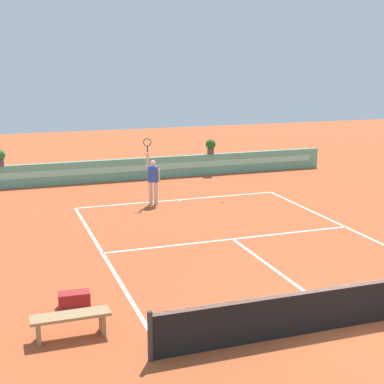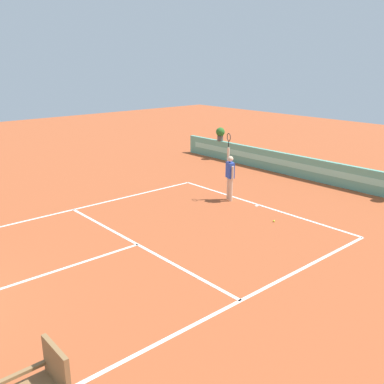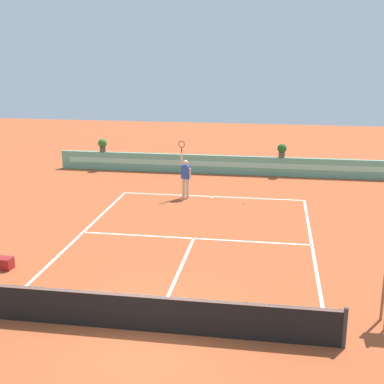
{
  "view_description": "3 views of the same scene",
  "coord_description": "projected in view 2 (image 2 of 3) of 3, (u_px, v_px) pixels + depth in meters",
  "views": [
    {
      "loc": [
        -6.92,
        -9.52,
        5.51
      ],
      "look_at": [
        -0.46,
        8.94,
        1.0
      ],
      "focal_mm": 54.09,
      "sensor_mm": 36.0,
      "label": 1
    },
    {
      "loc": [
        9.81,
        -0.05,
        5.19
      ],
      "look_at": [
        -0.46,
        8.94,
        1.0
      ],
      "focal_mm": 40.18,
      "sensor_mm": 36.0,
      "label": 2
    },
    {
      "loc": [
        2.68,
        -10.8,
        6.52
      ],
      "look_at": [
        -0.46,
        8.94,
        1.0
      ],
      "focal_mm": 48.85,
      "sensor_mm": 36.0,
      "label": 3
    }
  ],
  "objects": [
    {
      "name": "back_wall_barrier",
      "position": [
        327.0,
        172.0,
        18.79
      ],
      "size": [
        18.0,
        0.21,
        1.0
      ],
      "color": "#60A88E",
      "rests_on": "ground"
    },
    {
      "name": "potted_plant_far_left",
      "position": [
        220.0,
        133.0,
        23.3
      ],
      "size": [
        0.48,
        0.48,
        0.72
      ],
      "color": "#514C47",
      "rests_on": "back_wall_barrier"
    },
    {
      "name": "tennis_player",
      "position": [
        230.0,
        174.0,
        16.38
      ],
      "size": [
        0.59,
        0.33,
        2.58
      ],
      "color": "beige",
      "rests_on": "ground"
    },
    {
      "name": "ground_plane",
      "position": [
        126.0,
        248.0,
        12.39
      ],
      "size": [
        60.0,
        60.0,
        0.0
      ],
      "primitive_type": "plane",
      "color": "#A84C28"
    },
    {
      "name": "court_lines",
      "position": [
        146.0,
        242.0,
        12.85
      ],
      "size": [
        8.32,
        11.94,
        0.01
      ],
      "color": "white",
      "rests_on": "ground"
    },
    {
      "name": "tennis_ball_near_baseline",
      "position": [
        274.0,
        221.0,
        14.4
      ],
      "size": [
        0.07,
        0.07,
        0.07
      ],
      "primitive_type": "sphere",
      "color": "#CCE033",
      "rests_on": "ground"
    }
  ]
}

